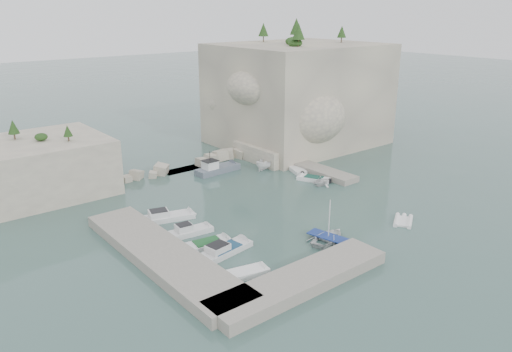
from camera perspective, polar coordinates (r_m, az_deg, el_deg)
ground at (r=58.32m, az=3.71°, el=-4.27°), size 400.00×400.00×0.00m
cliff_east at (r=87.39m, az=4.82°, el=9.28°), size 26.00×22.00×17.00m
cliff_terrace at (r=78.78m, az=1.89°, el=2.88°), size 8.00×10.00×2.50m
outcrop_west at (r=69.17m, az=-23.42°, el=0.99°), size 16.00×14.00×7.00m
quay_west at (r=48.42m, az=-10.65°, el=-8.90°), size 5.00×24.00×1.10m
quay_south at (r=43.79m, az=5.12°, el=-11.80°), size 18.00×4.00×1.10m
ledge_east at (r=73.75m, az=6.23°, el=0.97°), size 3.00×16.00×0.80m
breakwater at (r=74.25m, az=-8.38°, el=1.25°), size 28.00×3.00×1.40m
motorboat_a at (r=57.40m, az=-10.12°, el=-4.93°), size 7.00×3.74×1.40m
motorboat_b at (r=53.55m, az=-7.48°, el=-6.58°), size 5.38×2.29×1.40m
motorboat_c at (r=50.66m, az=-5.56°, el=-8.04°), size 5.54×2.70×0.70m
motorboat_d at (r=49.28m, az=-3.59°, el=-8.80°), size 6.88×2.96×1.40m
motorboat_e at (r=45.50m, az=-0.96°, el=-11.26°), size 4.37×2.55×0.70m
rowboat at (r=52.15m, az=8.25°, el=-7.34°), size 5.41×4.36×0.99m
inflatable_dinghy at (r=58.19m, az=16.45°, el=-5.10°), size 4.15×3.51×0.44m
tender_east_a at (r=67.70m, az=7.41°, el=-1.07°), size 3.00×2.61×1.54m
tender_east_b at (r=69.36m, az=6.61°, el=-0.55°), size 3.60×5.17×0.70m
tender_east_c at (r=73.35m, az=4.56°, el=0.60°), size 3.27×5.33×0.70m
tender_east_d at (r=74.31m, az=1.26°, el=0.90°), size 5.24×3.15×1.90m
work_boat at (r=72.71m, az=-4.38°, el=0.44°), size 7.63×2.62×2.20m
rowboat_mast at (r=51.07m, az=8.39°, el=-4.72°), size 0.10×0.10×4.20m
vegetation at (r=83.93m, az=1.65°, el=15.42°), size 53.48×13.88×13.40m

